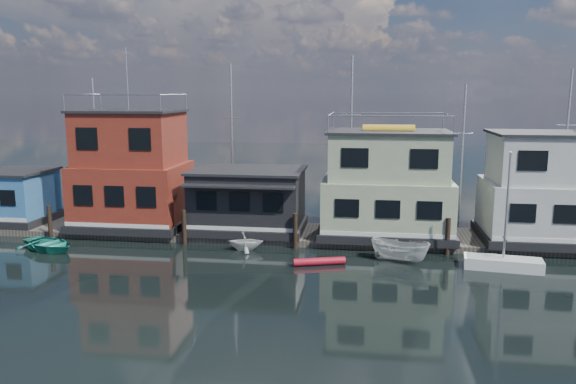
# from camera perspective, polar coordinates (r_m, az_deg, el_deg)

# --- Properties ---
(ground) EXTENTS (160.00, 160.00, 0.00)m
(ground) POSITION_cam_1_polar(r_m,az_deg,el_deg) (26.43, -8.46, -10.89)
(ground) COLOR black
(ground) RESTS_ON ground
(dock) EXTENTS (48.00, 5.00, 0.40)m
(dock) POSITION_cam_1_polar(r_m,az_deg,el_deg) (37.49, -3.28, -4.13)
(dock) COLOR #595147
(dock) RESTS_ON ground
(houseboat_blue) EXTENTS (6.40, 4.90, 3.66)m
(houseboat_blue) POSITION_cam_1_polar(r_m,az_deg,el_deg) (44.22, -26.83, -0.37)
(houseboat_blue) COLOR black
(houseboat_blue) RESTS_ON dock
(houseboat_red) EXTENTS (7.40, 5.90, 11.86)m
(houseboat_red) POSITION_cam_1_polar(r_m,az_deg,el_deg) (39.29, -15.59, 1.97)
(houseboat_red) COLOR black
(houseboat_red) RESTS_ON dock
(houseboat_dark) EXTENTS (7.40, 6.10, 4.06)m
(houseboat_dark) POSITION_cam_1_polar(r_m,az_deg,el_deg) (37.09, -4.08, -0.79)
(houseboat_dark) COLOR black
(houseboat_dark) RESTS_ON dock
(houseboat_green) EXTENTS (8.40, 5.90, 7.03)m
(houseboat_green) POSITION_cam_1_polar(r_m,az_deg,el_deg) (36.12, 10.01, 0.61)
(houseboat_green) COLOR black
(houseboat_green) RESTS_ON dock
(houseboat_white) EXTENTS (8.40, 5.90, 6.66)m
(houseboat_white) POSITION_cam_1_polar(r_m,az_deg,el_deg) (37.83, 25.32, 0.19)
(houseboat_white) COLOR black
(houseboat_white) RESTS_ON dock
(pilings) EXTENTS (42.28, 0.28, 2.20)m
(pilings) POSITION_cam_1_polar(r_m,az_deg,el_deg) (34.69, -4.74, -3.80)
(pilings) COLOR #2D2116
(pilings) RESTS_ON ground
(background_masts) EXTENTS (36.40, 0.16, 12.00)m
(background_masts) POSITION_cam_1_polar(r_m,az_deg,el_deg) (41.87, 4.69, 4.79)
(background_masts) COLOR silver
(background_masts) RESTS_ON ground
(dinghy_teal) EXTENTS (4.78, 4.26, 0.82)m
(dinghy_teal) POSITION_cam_1_polar(r_m,az_deg,el_deg) (36.89, -23.11, -4.86)
(dinghy_teal) COLOR teal
(dinghy_teal) RESTS_ON ground
(day_sailer) EXTENTS (4.17, 1.87, 6.35)m
(day_sailer) POSITION_cam_1_polar(r_m,az_deg,el_deg) (32.58, 21.01, -6.67)
(day_sailer) COLOR white
(day_sailer) RESTS_ON ground
(dinghy_white) EXTENTS (2.44, 2.19, 1.14)m
(dinghy_white) POSITION_cam_1_polar(r_m,az_deg,el_deg) (34.04, -4.36, -4.98)
(dinghy_white) COLOR silver
(dinghy_white) RESTS_ON ground
(red_kayak) EXTENTS (2.90, 1.25, 0.43)m
(red_kayak) POSITION_cam_1_polar(r_m,az_deg,el_deg) (31.22, 3.20, -7.06)
(red_kayak) COLOR #B51325
(red_kayak) RESTS_ON ground
(motorboat) EXTENTS (3.71, 2.62, 1.34)m
(motorboat) POSITION_cam_1_polar(r_m,az_deg,el_deg) (32.26, 11.30, -5.82)
(motorboat) COLOR silver
(motorboat) RESTS_ON ground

